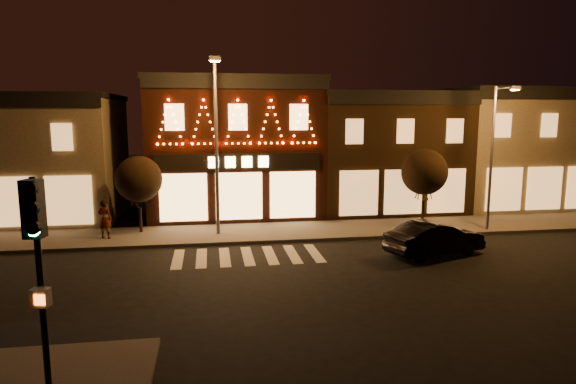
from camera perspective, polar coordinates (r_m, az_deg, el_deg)
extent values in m
plane|color=black|center=(18.35, -3.66, -10.79)|extent=(120.00, 120.00, 0.00)
cube|color=#47423D|center=(26.18, -0.92, -4.56)|extent=(44.00, 4.00, 0.15)
cube|color=#6C5F4D|center=(33.35, -29.06, 3.20)|extent=(12.00, 8.00, 7.00)
cube|color=black|center=(33.25, -29.54, 9.46)|extent=(12.20, 8.20, 0.30)
cube|color=black|center=(31.32, -6.12, 4.89)|extent=(10.00, 8.00, 8.00)
cube|color=black|center=(31.30, -6.25, 12.49)|extent=(10.20, 8.20, 0.30)
cube|color=black|center=(27.24, -5.82, 12.19)|extent=(10.00, 0.25, 0.50)
cube|color=black|center=(27.27, -5.67, 3.46)|extent=(9.00, 0.15, 0.90)
cube|color=#FFD87F|center=(27.17, -5.66, 3.44)|extent=(3.40, 0.08, 0.60)
cube|color=#312111|center=(33.20, 10.54, 4.33)|extent=(9.00, 8.00, 7.20)
cube|color=black|center=(33.12, 10.73, 10.81)|extent=(9.20, 8.20, 0.30)
cube|color=black|center=(29.32, 13.40, 10.20)|extent=(9.00, 0.25, 0.50)
cube|color=#6C5F4D|center=(37.17, 23.79, 4.43)|extent=(9.00, 8.00, 7.50)
cube|color=black|center=(37.11, 24.17, 10.44)|extent=(9.20, 8.20, 0.30)
cube|color=black|center=(33.76, 27.91, 9.73)|extent=(9.00, 0.25, 0.50)
cylinder|color=black|center=(11.16, -26.31, -10.90)|extent=(0.13, 0.13, 4.86)
cube|color=black|center=(10.48, -27.12, -1.74)|extent=(0.40, 0.38, 1.11)
cylinder|color=#19FF72|center=(10.38, -27.07, -3.91)|extent=(0.24, 0.11, 0.23)
cube|color=beige|center=(10.93, -26.44, -10.75)|extent=(0.38, 0.30, 0.36)
cylinder|color=#59595E|center=(25.06, -8.18, 4.94)|extent=(0.17, 0.17, 8.65)
cylinder|color=#59595E|center=(24.27, -8.39, 14.79)|extent=(0.11, 1.73, 0.11)
cube|color=#59595E|center=(23.40, -8.37, 14.87)|extent=(0.54, 0.30, 0.19)
cube|color=orange|center=(23.39, -8.36, 14.58)|extent=(0.41, 0.22, 0.05)
cylinder|color=#59595E|center=(27.93, 22.21, 3.48)|extent=(0.15, 0.15, 7.40)
cylinder|color=#59595E|center=(27.25, 23.57, 10.89)|extent=(0.19, 1.48, 0.09)
cube|color=#59595E|center=(26.66, 24.51, 10.79)|extent=(0.48, 0.29, 0.17)
cube|color=orange|center=(26.65, 24.50, 10.57)|extent=(0.36, 0.21, 0.05)
cylinder|color=black|center=(26.74, -16.49, -3.06)|extent=(0.15, 0.15, 1.29)
sphere|color=black|center=(26.40, -16.69, 1.43)|extent=(2.35, 2.35, 2.35)
cylinder|color=black|center=(28.29, 15.13, -2.28)|extent=(0.15, 0.15, 1.36)
sphere|color=black|center=(27.95, 15.32, 2.23)|extent=(2.49, 2.49, 2.49)
imported|color=black|center=(23.04, 16.44, -5.09)|extent=(4.79, 2.78, 1.49)
imported|color=gray|center=(25.95, -20.20, -2.91)|extent=(0.81, 0.68, 1.91)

